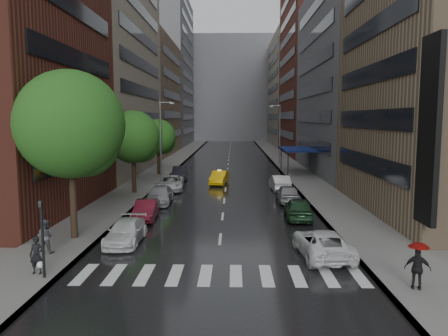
{
  "coord_description": "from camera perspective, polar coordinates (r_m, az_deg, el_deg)",
  "views": [
    {
      "loc": [
        0.76,
        -21.28,
        7.2
      ],
      "look_at": [
        0.0,
        14.91,
        3.0
      ],
      "focal_mm": 35.0,
      "sensor_mm": 36.0,
      "label": 1
    }
  ],
  "objects": [
    {
      "name": "ped_red_umbrella",
      "position": [
        19.93,
        24.01,
        -11.11
      ],
      "size": [
        1.11,
        0.82,
        2.01
      ],
      "color": "black",
      "rests_on": "sidewalk_right"
    },
    {
      "name": "ground",
      "position": [
        22.48,
        -0.81,
        -12.06
      ],
      "size": [
        220.0,
        220.0,
        0.0
      ],
      "primitive_type": "plane",
      "color": "gray",
      "rests_on": "ground"
    },
    {
      "name": "taxi",
      "position": [
        47.23,
        -0.63,
        -1.27
      ],
      "size": [
        2.14,
        4.55,
        1.44
      ],
      "primitive_type": "imported",
      "rotation": [
        0.0,
        0.0,
        -0.14
      ],
      "color": "yellow",
      "rests_on": "ground"
    },
    {
      "name": "traffic_light",
      "position": [
        20.87,
        -22.66,
        -7.68
      ],
      "size": [
        0.18,
        0.15,
        3.45
      ],
      "color": "black",
      "rests_on": "sidewalk_left"
    },
    {
      "name": "ped_black_umbrella",
      "position": [
        24.72,
        -22.33,
        -7.51
      ],
      "size": [
        0.96,
        0.98,
        2.09
      ],
      "color": "#4C4D51",
      "rests_on": "sidewalk_left"
    },
    {
      "name": "building_far",
      "position": [
        139.56,
        0.9,
        10.23
      ],
      "size": [
        40.0,
        14.0,
        32.0
      ],
      "primitive_type": "cube",
      "color": "slate",
      "rests_on": "ground"
    },
    {
      "name": "sidewalk_left",
      "position": [
        72.3,
        -6.56,
        0.92
      ],
      "size": [
        4.0,
        140.0,
        0.15
      ],
      "primitive_type": "cube",
      "color": "gray",
      "rests_on": "ground"
    },
    {
      "name": "crosswalk",
      "position": [
        20.58,
        -0.44,
        -13.82
      ],
      "size": [
        13.15,
        2.8,
        0.01
      ],
      "color": "silver",
      "rests_on": "ground"
    },
    {
      "name": "street_lamp_right",
      "position": [
        66.69,
        7.21,
        4.58
      ],
      "size": [
        1.74,
        0.22,
        9.0
      ],
      "color": "gray",
      "rests_on": "sidewalk_right"
    },
    {
      "name": "ped_bag_walker",
      "position": [
        21.8,
        -23.26,
        -10.49
      ],
      "size": [
        0.69,
        0.48,
        1.73
      ],
      "color": "black",
      "rests_on": "sidewalk_left"
    },
    {
      "name": "road",
      "position": [
        71.65,
        0.59,
        0.85
      ],
      "size": [
        14.0,
        140.0,
        0.01
      ],
      "primitive_type": "cube",
      "color": "black",
      "rests_on": "ground"
    },
    {
      "name": "tree_far",
      "position": [
        55.06,
        -8.61,
        4.04
      ],
      "size": [
        4.4,
        4.4,
        7.02
      ],
      "color": "#382619",
      "rests_on": "ground"
    },
    {
      "name": "street_lamp_left",
      "position": [
        52.03,
        -8.2,
        4.0
      ],
      "size": [
        1.74,
        0.22,
        9.0
      ],
      "color": "gray",
      "rests_on": "sidewalk_left"
    },
    {
      "name": "tree_mid",
      "position": [
        41.73,
        -11.79,
        3.98
      ],
      "size": [
        4.94,
        4.94,
        7.87
      ],
      "color": "#382619",
      "rests_on": "ground"
    },
    {
      "name": "buildings_left",
      "position": [
        82.08,
        -10.13,
        12.66
      ],
      "size": [
        8.0,
        108.0,
        38.0
      ],
      "color": "maroon",
      "rests_on": "ground"
    },
    {
      "name": "sidewalk_right",
      "position": [
        72.11,
        7.76,
        0.88
      ],
      "size": [
        4.0,
        140.0,
        0.15
      ],
      "primitive_type": "cube",
      "color": "gray",
      "rests_on": "ground"
    },
    {
      "name": "tree_near",
      "position": [
        26.63,
        -19.47,
        5.38
      ],
      "size": [
        6.23,
        6.23,
        9.93
      ],
      "color": "#382619",
      "rests_on": "ground"
    },
    {
      "name": "parked_cars_left",
      "position": [
        38.8,
        -7.96,
        -3.06
      ],
      "size": [
        2.8,
        30.15,
        1.55
      ],
      "color": "silver",
      "rests_on": "ground"
    },
    {
      "name": "buildings_right",
      "position": [
        79.66,
        11.76,
        12.12
      ],
      "size": [
        8.05,
        109.1,
        36.0
      ],
      "color": "#937A5B",
      "rests_on": "ground"
    },
    {
      "name": "parked_cars_right",
      "position": [
        32.89,
        9.32,
        -4.76
      ],
      "size": [
        2.7,
        25.86,
        1.58
      ],
      "color": "white",
      "rests_on": "ground"
    },
    {
      "name": "awning",
      "position": [
        57.02,
        9.5,
        2.44
      ],
      "size": [
        4.0,
        8.0,
        3.12
      ],
      "color": "navy",
      "rests_on": "sidewalk_right"
    }
  ]
}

